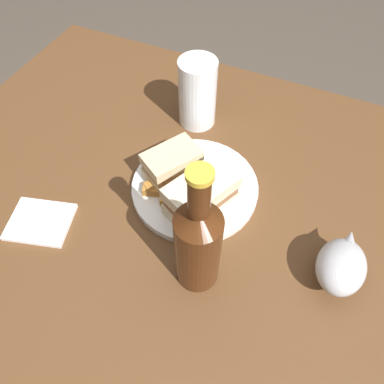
% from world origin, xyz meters
% --- Properties ---
extents(ground_plane, '(6.00, 6.00, 0.00)m').
position_xyz_m(ground_plane, '(0.00, 0.00, 0.00)').
color(ground_plane, '#4C4238').
extents(dining_table, '(1.16, 0.91, 0.74)m').
position_xyz_m(dining_table, '(0.00, 0.00, 0.37)').
color(dining_table, brown).
rests_on(dining_table, ground).
extents(plate, '(0.24, 0.24, 0.02)m').
position_xyz_m(plate, '(0.01, -0.05, 0.75)').
color(plate, white).
rests_on(plate, dining_table).
extents(sandwich_half_left, '(0.11, 0.12, 0.06)m').
position_xyz_m(sandwich_half_left, '(0.06, -0.06, 0.79)').
color(sandwich_half_left, beige).
rests_on(sandwich_half_left, plate).
extents(sandwich_half_right, '(0.12, 0.14, 0.07)m').
position_xyz_m(sandwich_half_right, '(-0.02, -0.01, 0.79)').
color(sandwich_half_right, beige).
rests_on(sandwich_half_right, plate).
extents(potato_wedge_front, '(0.04, 0.05, 0.02)m').
position_xyz_m(potato_wedge_front, '(0.08, -0.02, 0.77)').
color(potato_wedge_front, '#AD702D').
rests_on(potato_wedge_front, plate).
extents(potato_wedge_middle, '(0.04, 0.03, 0.02)m').
position_xyz_m(potato_wedge_middle, '(0.08, -0.01, 0.77)').
color(potato_wedge_middle, '#AD702D').
rests_on(potato_wedge_middle, plate).
extents(potato_wedge_back, '(0.05, 0.03, 0.02)m').
position_xyz_m(potato_wedge_back, '(0.06, -0.02, 0.77)').
color(potato_wedge_back, '#AD702D').
rests_on(potato_wedge_back, plate).
extents(potato_wedge_left_edge, '(0.02, 0.05, 0.02)m').
position_xyz_m(potato_wedge_left_edge, '(0.07, -0.04, 0.77)').
color(potato_wedge_left_edge, '#AD702D').
rests_on(potato_wedge_left_edge, plate).
extents(potato_wedge_right_edge, '(0.06, 0.04, 0.01)m').
position_xyz_m(potato_wedge_right_edge, '(0.00, 0.01, 0.77)').
color(potato_wedge_right_edge, '#B77F33').
rests_on(potato_wedge_right_edge, plate).
extents(potato_wedge_stray, '(0.05, 0.04, 0.02)m').
position_xyz_m(potato_wedge_stray, '(0.04, -0.00, 0.77)').
color(potato_wedge_stray, '#B77F33').
rests_on(potato_wedge_stray, plate).
extents(pint_glass, '(0.08, 0.08, 0.15)m').
position_xyz_m(pint_glass, '(0.09, -0.24, 0.81)').
color(pint_glass, white).
rests_on(pint_glass, dining_table).
extents(gravy_boat, '(0.08, 0.11, 0.07)m').
position_xyz_m(gravy_boat, '(-0.27, 0.02, 0.79)').
color(gravy_boat, '#B7B7BC').
rests_on(gravy_boat, dining_table).
extents(cider_bottle, '(0.07, 0.07, 0.26)m').
position_xyz_m(cider_bottle, '(-0.06, 0.10, 0.85)').
color(cider_bottle, '#47230F').
rests_on(cider_bottle, dining_table).
extents(napkin, '(0.13, 0.12, 0.01)m').
position_xyz_m(napkin, '(0.24, 0.13, 0.75)').
color(napkin, white).
rests_on(napkin, dining_table).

